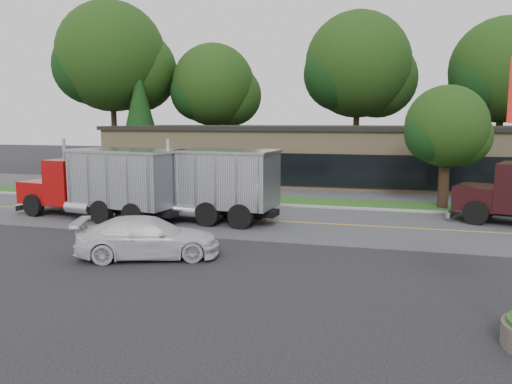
% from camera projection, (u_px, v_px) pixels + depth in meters
% --- Properties ---
extents(ground, '(140.00, 140.00, 0.00)m').
position_uv_depth(ground, '(146.00, 274.00, 15.38)').
color(ground, '#323237').
rests_on(ground, ground).
extents(road, '(60.00, 8.00, 0.02)m').
position_uv_depth(road, '(234.00, 219.00, 23.98)').
color(road, '#56565B').
rests_on(road, ground).
extents(center_line, '(60.00, 0.12, 0.01)m').
position_uv_depth(center_line, '(234.00, 219.00, 23.98)').
color(center_line, gold).
rests_on(center_line, ground).
extents(curb, '(60.00, 0.30, 0.12)m').
position_uv_depth(curb, '(256.00, 205.00, 28.00)').
color(curb, '#9E9E99').
rests_on(curb, ground).
extents(grass_verge, '(60.00, 3.40, 0.03)m').
position_uv_depth(grass_verge, '(264.00, 200.00, 29.72)').
color(grass_verge, '#26511B').
rests_on(grass_verge, ground).
extents(far_parking, '(60.00, 7.00, 0.02)m').
position_uv_depth(far_parking, '(282.00, 189.00, 34.50)').
color(far_parking, '#56565B').
rests_on(far_parking, ground).
extents(strip_mall, '(32.00, 12.00, 4.00)m').
position_uv_depth(strip_mall, '(323.00, 155.00, 39.43)').
color(strip_mall, tan).
rests_on(strip_mall, ground).
extents(tree_far_a, '(11.52, 10.85, 16.44)m').
position_uv_depth(tree_far_a, '(114.00, 62.00, 49.72)').
color(tree_far_a, '#382619').
rests_on(tree_far_a, ground).
extents(tree_far_b, '(8.60, 8.09, 12.26)m').
position_uv_depth(tree_far_b, '(215.00, 89.00, 49.41)').
color(tree_far_b, '#382619').
rests_on(tree_far_b, ground).
extents(tree_far_c, '(10.22, 9.62, 14.58)m').
position_uv_depth(tree_far_c, '(360.00, 70.00, 45.61)').
color(tree_far_c, '#382619').
rests_on(tree_far_c, ground).
extents(tree_far_d, '(9.29, 8.74, 13.25)m').
position_uv_depth(tree_far_d, '(504.00, 75.00, 41.67)').
color(tree_far_d, '#382619').
rests_on(tree_far_d, ground).
extents(evergreen_left, '(4.31, 4.31, 9.79)m').
position_uv_depth(evergreen_left, '(140.00, 114.00, 47.41)').
color(evergreen_left, '#382619').
rests_on(evergreen_left, ground).
extents(tree_verge, '(4.62, 4.35, 6.59)m').
position_uv_depth(tree_verge, '(448.00, 130.00, 26.58)').
color(tree_verge, '#382619').
rests_on(tree_verge, ground).
extents(dump_truck_red, '(9.00, 4.09, 3.36)m').
position_uv_depth(dump_truck_red, '(107.00, 182.00, 23.85)').
color(dump_truck_red, black).
rests_on(dump_truck_red, ground).
extents(dump_truck_blue, '(7.82, 3.24, 3.36)m').
position_uv_depth(dump_truck_blue, '(206.00, 183.00, 23.34)').
color(dump_truck_blue, black).
rests_on(dump_truck_blue, ground).
extents(rally_car, '(5.26, 3.56, 1.41)m').
position_uv_depth(rally_car, '(149.00, 237.00, 17.20)').
color(rally_car, silver).
rests_on(rally_car, ground).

